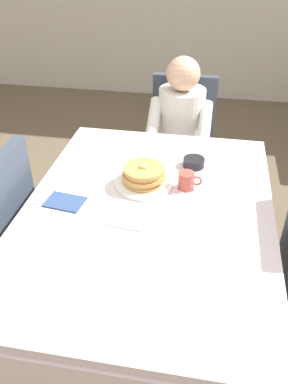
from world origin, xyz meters
name	(u,v)px	position (x,y,z in m)	size (l,w,h in m)	color
ground_plane	(147,317)	(0.00, 0.00, 0.00)	(14.00, 14.00, 0.00)	brown
dining_table_main	(147,225)	(0.00, 0.00, 0.65)	(1.12, 1.52, 0.74)	silver
chair_diner	(181,135)	(0.04, 1.17, 0.53)	(0.44, 0.45, 0.93)	#384251
diner_person	(180,127)	(0.04, 1.01, 0.67)	(0.40, 0.43, 1.12)	silver
plate_breakfast	(144,183)	(-0.05, 0.19, 0.75)	(0.28, 0.28, 0.02)	white
breakfast_stack	(143,175)	(-0.05, 0.19, 0.80)	(0.21, 0.21, 0.09)	tan
cup_coffee	(187,181)	(0.15, 0.19, 0.78)	(0.11, 0.08, 0.08)	#B24C42
bowl_butter	(194,162)	(0.17, 0.40, 0.76)	(0.11, 0.11, 0.04)	black
fork_left_of_plate	(104,183)	(-0.24, 0.17, 0.74)	(0.18, 0.01, 0.01)	silver
knife_right_of_plate	(183,191)	(0.14, 0.17, 0.74)	(0.20, 0.01, 0.01)	silver
spoon_near_edge	(124,227)	(-0.07, -0.15, 0.74)	(0.15, 0.01, 0.01)	silver
napkin_folded	(65,202)	(-0.38, -0.02, 0.74)	(0.17, 0.12, 0.01)	#334C7F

